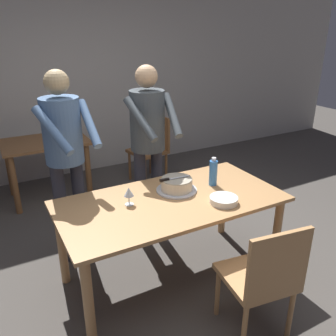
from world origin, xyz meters
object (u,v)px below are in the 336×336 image
Objects in this scene: wine_glass_near at (129,192)px; background_chair_1 at (152,146)px; cake_on_platter at (177,185)px; background_table at (46,153)px; cake_knife at (169,179)px; chair_near_side at (263,276)px; main_dining_table at (171,210)px; plate_stack at (224,200)px; water_bottle at (213,172)px; person_cutting_cake at (148,137)px; person_standing_beside at (65,148)px.

background_chair_1 is at bearing 59.40° from wine_glass_near.
background_table is (-0.70, 1.98, -0.22)m from cake_on_platter.
cake_on_platter is at bearing -4.70° from cake_knife.
wine_glass_near is at bearing 121.93° from chair_near_side.
cake_knife is (-0.07, 0.01, 0.06)m from cake_on_platter.
cake_knife reaches higher than main_dining_table.
background_chair_1 is at bearing 67.94° from cake_knife.
plate_stack is 0.22× the size of background_table.
water_bottle is (0.45, 0.07, 0.22)m from main_dining_table.
background_chair_1 is (0.80, 1.98, -0.16)m from main_dining_table.
cake_knife is 1.04m from chair_near_side.
wine_glass_near is 0.08× the size of person_cutting_cake.
cake_knife reaches higher than cake_on_platter.
main_dining_table is at bearing -110.21° from cake_knife.
plate_stack is at bearing -44.06° from person_standing_beside.
wine_glass_near reaches higher than cake_on_platter.
person_cutting_cake is (0.45, 0.58, 0.22)m from wine_glass_near.
main_dining_table is 1.79× the size of background_table.
main_dining_table is 0.87m from chair_near_side.
main_dining_table is 5.25× the size of cake_on_platter.
person_cutting_cake is 1.59m from background_chair_1.
wine_glass_near is 0.72m from person_standing_beside.
person_standing_beside is 2.02m from background_chair_1.
chair_near_side reaches higher than background_table.
cake_on_platter is 0.34m from water_bottle.
person_cutting_cake is (0.12, 0.66, 0.43)m from main_dining_table.
water_bottle is 2.30m from background_table.
cake_knife is (0.05, 0.12, 0.22)m from main_dining_table.
person_standing_beside is at bearing 150.40° from water_bottle.
person_cutting_cake reaches higher than cake_knife.
main_dining_table is 1.98× the size of background_chair_1.
person_cutting_cake is (-0.33, 0.59, 0.21)m from water_bottle.
background_chair_1 is at bearing 62.84° from person_cutting_cake.
background_table is (0.06, 1.41, -0.50)m from person_standing_beside.
main_dining_table is at bearing -100.37° from person_cutting_cake.
background_chair_1 is at bearing 78.69° from chair_near_side.
water_bottle reaches higher than cake_knife.
background_chair_1 is at bearing -5.22° from background_table.
water_bottle is 0.28× the size of chair_near_side.
main_dining_table is 0.25m from cake_knife.
cake_on_platter is at bearing 5.26° from wine_glass_near.
chair_near_side is at bearing -103.42° from water_bottle.
cake_on_platter is 0.20× the size of person_cutting_cake.
cake_knife is at bearing -39.44° from person_standing_beside.
cake_on_platter is 2.12m from background_table.
person_standing_beside is (-1.09, 0.62, 0.21)m from water_bottle.
cake_knife is 0.27× the size of background_table.
background_chair_1 is (0.68, 1.86, -0.31)m from cake_on_platter.
background_table is at bearing 105.63° from chair_near_side.
cake_on_platter reaches higher than background_table.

